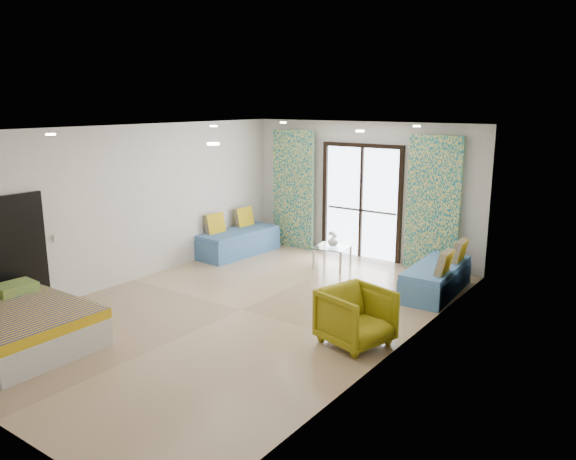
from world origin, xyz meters
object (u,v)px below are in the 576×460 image
Objects in this scene: daybed_left at (238,241)px; armchair at (356,314)px; daybed_right at (437,278)px; coffee_table at (332,249)px; bed at (18,327)px.

armchair is (4.11, -2.46, 0.13)m from daybed_left.
daybed_left is 2.27× the size of armchair.
coffee_table is (-2.16, 0.27, 0.10)m from daybed_right.
daybed_right is 2.17× the size of armchair.
daybed_right reaches higher than armchair.
daybed_right is (3.59, 5.10, 0.00)m from bed.
bed is 4.33m from armchair.
coffee_table is at bearing 12.56° from daybed_left.
coffee_table is 0.87× the size of armchair.
armchair is at bearing -95.76° from daybed_right.
daybed_left is at bearing 97.23° from bed.
bed is at bearing -78.90° from daybed_left.
daybed_left is 4.79m from armchair.
bed is at bearing -128.19° from daybed_right.
daybed_left reaches higher than daybed_right.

